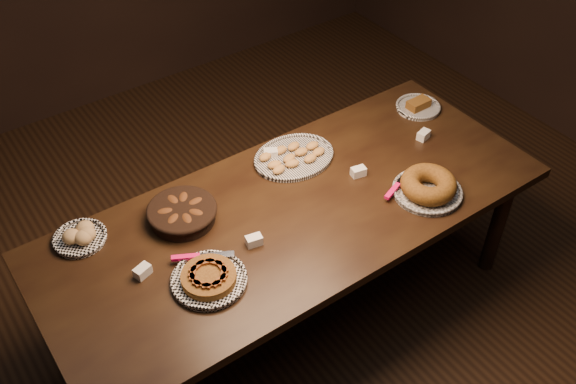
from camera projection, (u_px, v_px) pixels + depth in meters
ground at (295, 309)px, 3.46m from camera, size 5.00×5.00×0.00m
buffet_table at (296, 220)px, 3.01m from camera, size 2.40×1.00×0.75m
apple_tart_plate at (209, 278)px, 2.62m from camera, size 0.32×0.35×0.06m
madeleine_platter at (294, 157)px, 3.21m from camera, size 0.42×0.34×0.05m
bundt_cake_plate at (428, 187)px, 3.01m from camera, size 0.38×0.34×0.10m
croissant_basket at (182, 212)px, 2.88m from camera, size 0.32×0.32×0.08m
bread_roll_plate at (81, 236)px, 2.79m from camera, size 0.24×0.24×0.07m
loaf_plate at (418, 106)px, 3.54m from camera, size 0.25×0.25×0.06m
tent_cards at (297, 190)px, 3.02m from camera, size 1.69×0.53×0.04m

